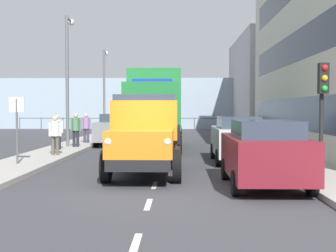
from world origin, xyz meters
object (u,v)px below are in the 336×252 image
Objects in this scene: car_silver_kerbside_1 at (237,139)px; lamp_post_promenade at (68,69)px; car_maroon_kerbside_near at (264,153)px; traffic_light_near at (323,93)px; pedestrian_in_dark_coat at (86,126)px; car_navy_oppositeside_2 at (137,122)px; street_sign at (17,118)px; lorry_cargo_green at (156,107)px; lamp_post_far at (105,84)px; car_grey_oppositeside_0 at (117,129)px; pedestrian_strolling at (76,127)px; pedestrian_couple_b at (55,132)px; pedestrian_by_lamp at (57,129)px; truck_vintage_orange at (145,136)px; car_white_oppositeside_1 at (129,125)px.

lamp_post_promenade is (7.68, -5.22, 3.08)m from car_silver_kerbside_1.
car_maroon_kerbside_near is 1.20× the size of traffic_light_near.
pedestrian_in_dark_coat is at bearing -101.42° from lamp_post_promenade.
car_navy_oppositeside_2 is 21.61m from street_sign.
lamp_post_promenade is (4.33, 0.26, 1.89)m from lorry_cargo_green.
lamp_post_far is at bearing -69.49° from car_maroon_kerbside_near.
street_sign is at bearing -9.66° from traffic_light_near.
pedestrian_strolling is at bearing 61.82° from car_grey_oppositeside_0.
pedestrian_in_dark_coat reaches higher than car_navy_oppositeside_2.
car_grey_oppositeside_0 is at bearing 90.00° from car_navy_oppositeside_2.
car_navy_oppositeside_2 is 14.91m from lamp_post_promenade.
traffic_light_near is 1.42× the size of street_sign.
car_navy_oppositeside_2 is 2.71× the size of pedestrian_couple_b.
lorry_cargo_green is at bearing -170.28° from pedestrian_strolling.
car_maroon_kerbside_near is 1.71× the size of street_sign.
car_maroon_kerbside_near is at bearing 90.00° from car_silver_kerbside_1.
pedestrian_by_lamp reaches higher than car_maroon_kerbside_near.
car_grey_oppositeside_0 is 2.88× the size of pedestrian_strolling.
car_grey_oppositeside_0 is 1.67m from pedestrian_in_dark_coat.
car_grey_oppositeside_0 is at bearing -77.62° from truck_vintage_orange.
lamp_post_promenade is (2.04, 14.45, 3.07)m from car_navy_oppositeside_2.
lorry_cargo_green is 5.96m from pedestrian_couple_b.
pedestrian_couple_b is at bearing -26.01° from traffic_light_near.
car_navy_oppositeside_2 is 2.67× the size of pedestrian_in_dark_coat.
lamp_post_promenade is (0.46, -0.40, 2.87)m from pedestrian_strolling.
pedestrian_couple_b is 0.49× the size of traffic_light_near.
traffic_light_near is at bearing 113.74° from car_white_oppositeside_1.
street_sign is (0.40, 9.19, 0.60)m from pedestrian_in_dark_coat.
pedestrian_in_dark_coat is 0.27× the size of lamp_post_far.
car_silver_kerbside_1 is 0.61× the size of lamp_post_promenade.
car_maroon_kerbside_near and pedestrian_couple_b have the same top height.
pedestrian_by_lamp is 0.26× the size of lamp_post_far.
traffic_light_near reaches higher than car_silver_kerbside_1.
car_maroon_kerbside_near is 0.99× the size of car_silver_kerbside_1.
truck_vintage_orange reaches higher than car_grey_oppositeside_0.
car_navy_oppositeside_2 is at bearing -80.82° from lorry_cargo_green.
street_sign is (2.01, 21.50, 0.79)m from car_navy_oppositeside_2.
street_sign is (7.65, 1.83, 0.79)m from car_silver_kerbside_1.
traffic_light_near is (-5.24, 0.12, 1.29)m from truck_vintage_orange.
pedestrian_by_lamp reaches higher than pedestrian_couple_b.
pedestrian_in_dark_coat is 14.34m from traffic_light_near.
pedestrian_strolling is at bearing 80.22° from car_white_oppositeside_1.
car_navy_oppositeside_2 is at bearing -83.95° from truck_vintage_orange.
street_sign reaches higher than car_maroon_kerbside_near.
truck_vintage_orange is at bearing 96.05° from car_navy_oppositeside_2.
lamp_post_far reaches higher than pedestrian_in_dark_coat.
truck_vintage_orange is at bearing 123.92° from pedestrian_by_lamp.
lamp_post_promenade is (4.48, -8.58, 2.79)m from truck_vintage_orange.
car_silver_kerbside_1 and pedestrian_couple_b have the same top height.
lorry_cargo_green is at bearing 135.10° from car_grey_oppositeside_0.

